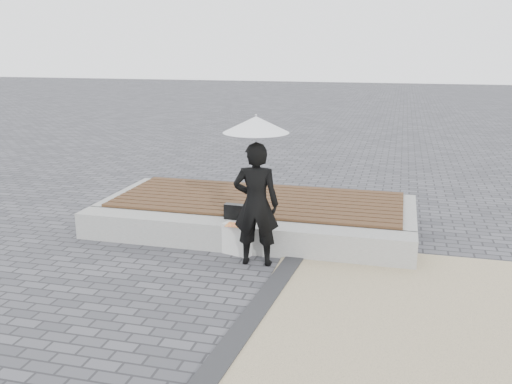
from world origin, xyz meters
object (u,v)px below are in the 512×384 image
(parasol, at_px, (256,125))
(handbag, at_px, (235,212))
(canvas_tote, at_px, (237,239))
(woman, at_px, (256,204))

(parasol, bearing_deg, handbag, 127.41)
(parasol, height_order, handbag, parasol)
(handbag, distance_m, canvas_tote, 0.48)
(woman, relative_size, handbag, 5.24)
(handbag, xyz_separation_m, canvas_tote, (0.14, -0.35, -0.29))
(canvas_tote, bearing_deg, parasol, -21.78)
(canvas_tote, bearing_deg, handbag, 128.01)
(canvas_tote, bearing_deg, woman, -21.78)
(woman, distance_m, canvas_tote, 0.75)
(parasol, distance_m, handbag, 1.58)
(woman, bearing_deg, handbag, -58.29)
(handbag, height_order, canvas_tote, handbag)
(woman, xyz_separation_m, canvas_tote, (-0.34, 0.27, -0.61))
(parasol, relative_size, canvas_tote, 2.47)
(handbag, bearing_deg, canvas_tote, -65.23)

